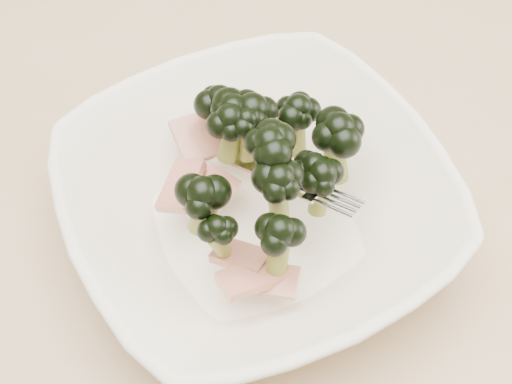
% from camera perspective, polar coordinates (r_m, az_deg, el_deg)
% --- Properties ---
extents(dining_table, '(1.20, 0.80, 0.75)m').
position_cam_1_polar(dining_table, '(0.66, -4.41, -6.37)').
color(dining_table, tan).
rests_on(dining_table, ground).
extents(broccoli_dish, '(0.31, 0.31, 0.12)m').
position_cam_1_polar(broccoli_dish, '(0.53, 0.07, -0.49)').
color(broccoli_dish, '#EEE4C9').
rests_on(broccoli_dish, dining_table).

